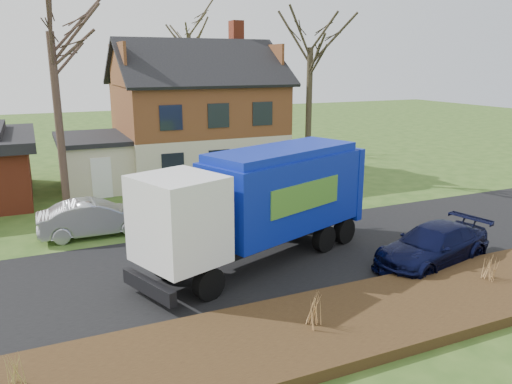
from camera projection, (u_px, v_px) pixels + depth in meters
name	position (u px, v px, depth m)	size (l,w,h in m)	color
ground	(266.00, 257.00, 17.86)	(120.00, 120.00, 0.00)	#2C4B19
road	(266.00, 257.00, 17.85)	(80.00, 7.00, 0.02)	black
mulch_verge	(352.00, 321.00, 13.14)	(80.00, 3.50, 0.30)	black
main_house	(189.00, 110.00, 29.71)	(12.95, 8.95, 9.26)	beige
garbage_truck	(263.00, 199.00, 17.06)	(9.33, 5.46, 3.88)	black
silver_sedan	(95.00, 218.00, 19.99)	(1.52, 4.37, 1.44)	#ADB1B5
navy_wagon	(433.00, 246.00, 17.01)	(1.93, 4.76, 1.38)	black
tree_front_west	(47.00, 1.00, 19.93)	(3.73, 3.73, 11.10)	#433128
tree_front_east	(311.00, 24.00, 27.45)	(3.90, 3.90, 10.82)	#393122
tree_back	(188.00, 17.00, 37.74)	(3.82, 3.82, 12.10)	#3F3626
grass_clump_west	(15.00, 369.00, 10.16)	(0.30, 0.25, 0.80)	#9E8D45
grass_clump_mid	(313.00, 309.00, 12.49)	(0.33, 0.27, 0.92)	tan
grass_clump_east	(490.00, 266.00, 15.23)	(0.34, 0.28, 0.84)	#A67B49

